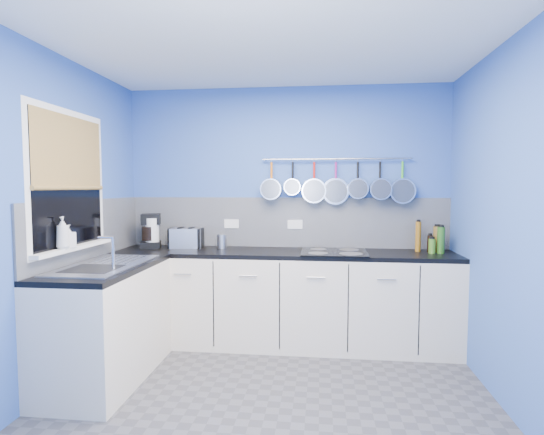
% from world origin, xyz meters
% --- Properties ---
extents(floor, '(3.20, 3.00, 0.02)m').
position_xyz_m(floor, '(0.00, 0.00, -0.01)').
color(floor, '#47474C').
rests_on(floor, ground).
extents(ceiling, '(3.20, 3.00, 0.02)m').
position_xyz_m(ceiling, '(0.00, 0.00, 2.51)').
color(ceiling, white).
rests_on(ceiling, ground).
extents(wall_back, '(3.20, 0.02, 2.50)m').
position_xyz_m(wall_back, '(0.00, 1.51, 1.25)').
color(wall_back, '#375BB0').
rests_on(wall_back, ground).
extents(wall_front, '(3.20, 0.02, 2.50)m').
position_xyz_m(wall_front, '(0.00, -1.51, 1.25)').
color(wall_front, '#375BB0').
rests_on(wall_front, ground).
extents(wall_left, '(0.02, 3.00, 2.50)m').
position_xyz_m(wall_left, '(-1.61, 0.00, 1.25)').
color(wall_left, '#375BB0').
rests_on(wall_left, ground).
extents(wall_right, '(0.02, 3.00, 2.50)m').
position_xyz_m(wall_right, '(1.61, 0.00, 1.25)').
color(wall_right, '#375BB0').
rests_on(wall_right, ground).
extents(backsplash_back, '(3.20, 0.02, 0.50)m').
position_xyz_m(backsplash_back, '(0.00, 1.49, 1.15)').
color(backsplash_back, '#919399').
rests_on(backsplash_back, wall_back).
extents(backsplash_left, '(0.02, 1.80, 0.50)m').
position_xyz_m(backsplash_left, '(-1.59, 0.60, 1.15)').
color(backsplash_left, '#919399').
rests_on(backsplash_left, wall_left).
extents(cabinet_run_back, '(3.20, 0.60, 0.86)m').
position_xyz_m(cabinet_run_back, '(0.00, 1.20, 0.43)').
color(cabinet_run_back, beige).
rests_on(cabinet_run_back, ground).
extents(worktop_back, '(3.20, 0.60, 0.04)m').
position_xyz_m(worktop_back, '(0.00, 1.20, 0.88)').
color(worktop_back, black).
rests_on(worktop_back, cabinet_run_back).
extents(cabinet_run_left, '(0.60, 1.20, 0.86)m').
position_xyz_m(cabinet_run_left, '(-1.30, 0.30, 0.43)').
color(cabinet_run_left, beige).
rests_on(cabinet_run_left, ground).
extents(worktop_left, '(0.60, 1.20, 0.04)m').
position_xyz_m(worktop_left, '(-1.30, 0.30, 0.88)').
color(worktop_left, black).
rests_on(worktop_left, cabinet_run_left).
extents(window_frame, '(0.01, 1.00, 1.10)m').
position_xyz_m(window_frame, '(-1.58, 0.30, 1.55)').
color(window_frame, white).
rests_on(window_frame, wall_left).
extents(window_glass, '(0.01, 0.90, 1.00)m').
position_xyz_m(window_glass, '(-1.57, 0.30, 1.55)').
color(window_glass, black).
rests_on(window_glass, wall_left).
extents(bamboo_blind, '(0.01, 0.90, 0.55)m').
position_xyz_m(bamboo_blind, '(-1.56, 0.30, 1.77)').
color(bamboo_blind, '#B98A42').
rests_on(bamboo_blind, wall_left).
extents(window_sill, '(0.10, 0.98, 0.03)m').
position_xyz_m(window_sill, '(-1.55, 0.30, 1.04)').
color(window_sill, white).
rests_on(window_sill, wall_left).
extents(sink_unit, '(0.50, 0.95, 0.01)m').
position_xyz_m(sink_unit, '(-1.30, 0.30, 0.90)').
color(sink_unit, silver).
rests_on(sink_unit, worktop_left).
extents(mixer_tap, '(0.12, 0.08, 0.26)m').
position_xyz_m(mixer_tap, '(-1.14, 0.12, 1.03)').
color(mixer_tap, silver).
rests_on(mixer_tap, worktop_left).
extents(socket_left, '(0.15, 0.01, 0.09)m').
position_xyz_m(socket_left, '(-0.55, 1.48, 1.13)').
color(socket_left, white).
rests_on(socket_left, backsplash_back).
extents(socket_right, '(0.15, 0.01, 0.09)m').
position_xyz_m(socket_right, '(0.10, 1.48, 1.13)').
color(socket_right, white).
rests_on(socket_right, backsplash_back).
extents(pot_rail, '(1.45, 0.02, 0.02)m').
position_xyz_m(pot_rail, '(0.50, 1.45, 1.78)').
color(pot_rail, silver).
rests_on(pot_rail, wall_back).
extents(soap_bottle_a, '(0.11, 0.11, 0.24)m').
position_xyz_m(soap_bottle_a, '(-1.53, 0.13, 1.17)').
color(soap_bottle_a, white).
rests_on(soap_bottle_a, window_sill).
extents(soap_bottle_b, '(0.10, 0.10, 0.17)m').
position_xyz_m(soap_bottle_b, '(-1.53, 0.20, 1.14)').
color(soap_bottle_b, white).
rests_on(soap_bottle_b, window_sill).
extents(paper_towel, '(0.13, 0.13, 0.30)m').
position_xyz_m(paper_towel, '(-1.31, 1.25, 1.05)').
color(paper_towel, white).
rests_on(paper_towel, worktop_back).
extents(coffee_maker, '(0.24, 0.26, 0.34)m').
position_xyz_m(coffee_maker, '(-1.33, 1.27, 1.07)').
color(coffee_maker, black).
rests_on(coffee_maker, worktop_back).
extents(toaster, '(0.33, 0.23, 0.20)m').
position_xyz_m(toaster, '(-0.98, 1.31, 1.00)').
color(toaster, silver).
rests_on(toaster, worktop_back).
extents(canister, '(0.10, 0.10, 0.14)m').
position_xyz_m(canister, '(-0.61, 1.31, 0.97)').
color(canister, silver).
rests_on(canister, worktop_back).
extents(hob, '(0.60, 0.53, 0.01)m').
position_xyz_m(hob, '(0.48, 1.15, 0.91)').
color(hob, black).
rests_on(hob, worktop_back).
extents(pan_0, '(0.21, 0.10, 0.40)m').
position_xyz_m(pan_0, '(-0.13, 1.44, 1.58)').
color(pan_0, silver).
rests_on(pan_0, pot_rail).
extents(pan_1, '(0.17, 0.10, 0.36)m').
position_xyz_m(pan_1, '(0.08, 1.44, 1.60)').
color(pan_1, silver).
rests_on(pan_1, pot_rail).
extents(pan_2, '(0.24, 0.07, 0.43)m').
position_xyz_m(pan_2, '(0.29, 1.44, 1.56)').
color(pan_2, silver).
rests_on(pan_2, pot_rail).
extents(pan_3, '(0.25, 0.05, 0.44)m').
position_xyz_m(pan_3, '(0.50, 1.44, 1.56)').
color(pan_3, silver).
rests_on(pan_3, pot_rail).
extents(pan_4, '(0.20, 0.10, 0.39)m').
position_xyz_m(pan_4, '(0.71, 1.44, 1.58)').
color(pan_4, silver).
rests_on(pan_4, pot_rail).
extents(pan_5, '(0.21, 0.12, 0.40)m').
position_xyz_m(pan_5, '(0.92, 1.44, 1.58)').
color(pan_5, silver).
rests_on(pan_5, pot_rail).
extents(pan_6, '(0.25, 0.07, 0.44)m').
position_xyz_m(pan_6, '(1.14, 1.44, 1.56)').
color(pan_6, silver).
rests_on(pan_6, pot_rail).
extents(condiment_0, '(0.07, 0.07, 0.24)m').
position_xyz_m(condiment_0, '(1.44, 1.30, 1.02)').
color(condiment_0, brown).
rests_on(condiment_0, worktop_back).
extents(condiment_1, '(0.05, 0.05, 0.15)m').
position_xyz_m(condiment_1, '(1.37, 1.30, 0.98)').
color(condiment_1, black).
rests_on(condiment_1, worktop_back).
extents(condiment_2, '(0.05, 0.05, 0.28)m').
position_xyz_m(condiment_2, '(1.27, 1.32, 1.04)').
color(condiment_2, '#8C5914').
rests_on(condiment_2, worktop_back).
extents(condiment_3, '(0.07, 0.07, 0.24)m').
position_xyz_m(condiment_3, '(1.45, 1.21, 1.02)').
color(condiment_3, '#265919').
rests_on(condiment_3, worktop_back).
extents(condiment_4, '(0.06, 0.06, 0.13)m').
position_xyz_m(condiment_4, '(1.37, 1.21, 0.97)').
color(condiment_4, '#3F721E').
rests_on(condiment_4, worktop_back).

